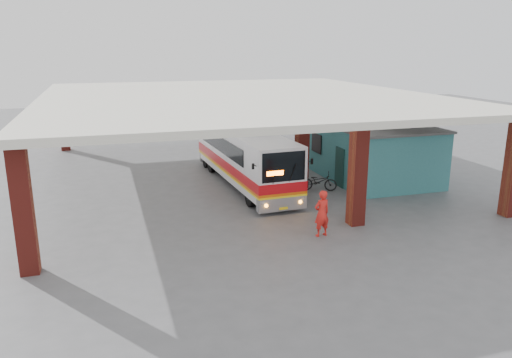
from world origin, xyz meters
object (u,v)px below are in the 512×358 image
object	(u,v)px
pedestrian	(322,213)
red_chair	(299,156)
coach_bus	(244,155)
motorcycle	(319,181)

from	to	relation	value
pedestrian	red_chair	distance (m)	12.96
coach_bus	red_chair	world-z (taller)	coach_bus
coach_bus	motorcycle	distance (m)	4.22
pedestrian	red_chair	xyz separation A→B (m)	(4.01, 12.31, -0.55)
motorcycle	pedestrian	world-z (taller)	pedestrian
pedestrian	coach_bus	bearing A→B (deg)	-95.62
motorcycle	pedestrian	size ratio (longest dim) A/B	1.01
motorcycle	pedestrian	distance (m)	6.43
coach_bus	motorcycle	bearing A→B (deg)	-37.57
motorcycle	red_chair	xyz separation A→B (m)	(1.49, 6.41, -0.11)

